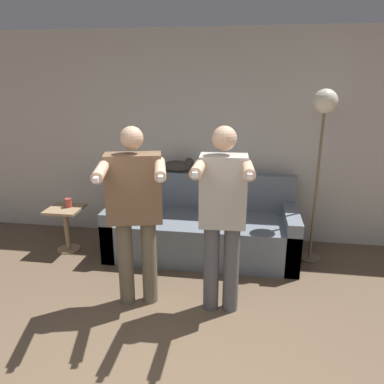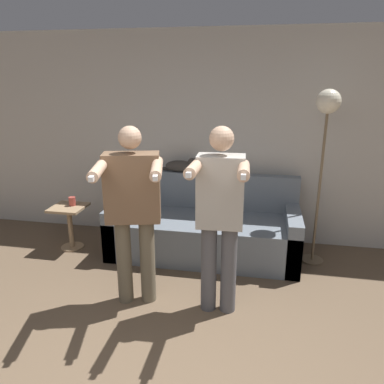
{
  "view_description": "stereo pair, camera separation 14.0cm",
  "coord_description": "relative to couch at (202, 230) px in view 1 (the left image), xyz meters",
  "views": [
    {
      "loc": [
        0.53,
        -1.47,
        2.06
      ],
      "look_at": [
        -0.01,
        2.07,
        0.94
      ],
      "focal_mm": 35.0,
      "sensor_mm": 36.0,
      "label": 1
    },
    {
      "loc": [
        0.67,
        -1.44,
        2.06
      ],
      "look_at": [
        -0.01,
        2.07,
        0.94
      ],
      "focal_mm": 35.0,
      "sensor_mm": 36.0,
      "label": 2
    }
  ],
  "objects": [
    {
      "name": "couch",
      "position": [
        0.0,
        0.0,
        0.0
      ],
      "size": [
        2.19,
        0.91,
        0.91
      ],
      "color": "slate",
      "rests_on": "ground_plane"
    },
    {
      "name": "wall_back",
      "position": [
        -0.03,
        0.54,
        1.01
      ],
      "size": [
        10.0,
        0.05,
        2.6
      ],
      "color": "beige",
      "rests_on": "ground_plane"
    },
    {
      "name": "cup",
      "position": [
        -1.61,
        -0.14,
        0.31
      ],
      "size": [
        0.08,
        0.08,
        0.11
      ],
      "color": "#B7473D",
      "rests_on": "side_table"
    },
    {
      "name": "cat",
      "position": [
        -0.35,
        0.34,
        0.7
      ],
      "size": [
        0.51,
        0.14,
        0.18
      ],
      "color": "#3D3833",
      "rests_on": "couch"
    },
    {
      "name": "floor_lamp",
      "position": [
        1.27,
        0.02,
        1.31
      ],
      "size": [
        0.25,
        0.25,
        1.93
      ],
      "color": "#756047",
      "rests_on": "ground_plane"
    },
    {
      "name": "person_right",
      "position": [
        0.31,
        -1.14,
        0.67
      ],
      "size": [
        0.49,
        0.69,
        1.68
      ],
      "rotation": [
        0.0,
        0.0,
        0.05
      ],
      "color": "#56565B",
      "rests_on": "ground_plane"
    },
    {
      "name": "person_left",
      "position": [
        -0.46,
        -1.14,
        0.67
      ],
      "size": [
        0.65,
        0.77,
        1.66
      ],
      "rotation": [
        0.0,
        0.0,
        0.24
      ],
      "color": "#6B604C",
      "rests_on": "ground_plane"
    },
    {
      "name": "side_table",
      "position": [
        -1.64,
        -0.18,
        0.09
      ],
      "size": [
        0.4,
        0.4,
        0.55
      ],
      "color": "#A38460",
      "rests_on": "ground_plane"
    }
  ]
}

